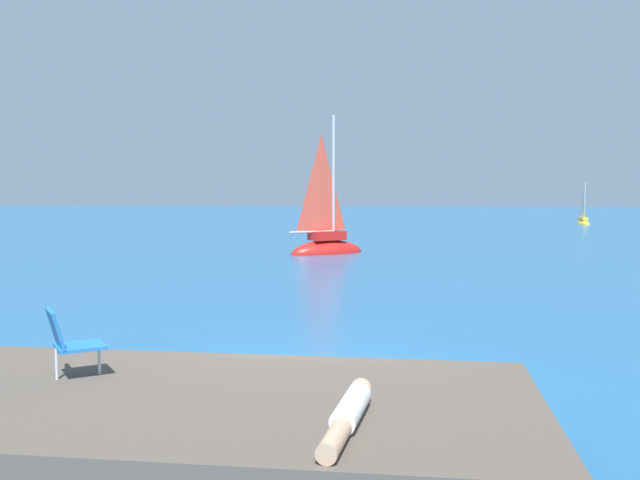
{
  "coord_description": "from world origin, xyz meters",
  "views": [
    {
      "loc": [
        0.94,
        -10.66,
        3.03
      ],
      "look_at": [
        -0.75,
        15.18,
        0.92
      ],
      "focal_mm": 39.8,
      "sensor_mm": 36.0,
      "label": 1
    }
  ],
  "objects_px": {
    "sailboat_near": "(327,245)",
    "sailboat_far": "(583,222)",
    "person_sunbather": "(349,413)",
    "beach_chair": "(69,340)"
  },
  "relations": [
    {
      "from": "person_sunbather",
      "to": "beach_chair",
      "type": "bearing_deg",
      "value": -104.07
    },
    {
      "from": "sailboat_near",
      "to": "sailboat_far",
      "type": "height_order",
      "value": "sailboat_near"
    },
    {
      "from": "sailboat_far",
      "to": "beach_chair",
      "type": "bearing_deg",
      "value": -30.49
    },
    {
      "from": "person_sunbather",
      "to": "sailboat_far",
      "type": "bearing_deg",
      "value": 170.16
    },
    {
      "from": "sailboat_far",
      "to": "person_sunbather",
      "type": "xyz_separation_m",
      "value": [
        -15.84,
        -46.07,
        0.75
      ]
    },
    {
      "from": "sailboat_near",
      "to": "sailboat_far",
      "type": "xyz_separation_m",
      "value": [
        17.38,
        22.36,
        -0.17
      ]
    },
    {
      "from": "sailboat_near",
      "to": "person_sunbather",
      "type": "relative_size",
      "value": 3.68
    },
    {
      "from": "person_sunbather",
      "to": "beach_chair",
      "type": "xyz_separation_m",
      "value": [
        -3.2,
        1.37,
        0.33
      ]
    },
    {
      "from": "sailboat_near",
      "to": "person_sunbather",
      "type": "xyz_separation_m",
      "value": [
        1.54,
        -23.71,
        0.58
      ]
    },
    {
      "from": "beach_chair",
      "to": "sailboat_near",
      "type": "bearing_deg",
      "value": 52.85
    }
  ]
}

